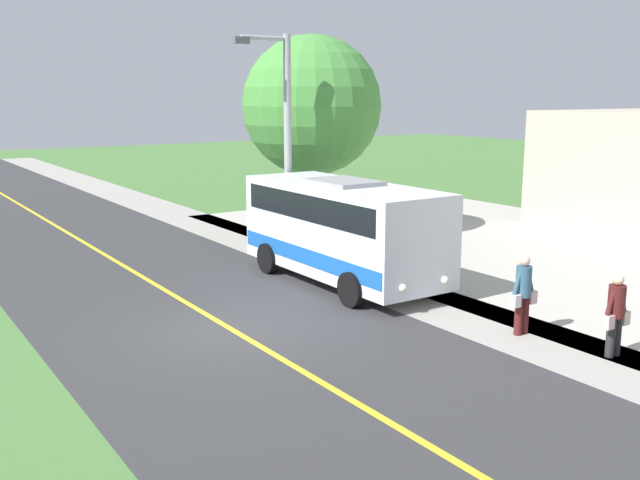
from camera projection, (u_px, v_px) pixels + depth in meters
name	position (u px, v px, depth m)	size (l,w,h in m)	color
ground_plane	(232.00, 330.00, 16.18)	(120.00, 120.00, 0.00)	#477238
road_surface	(232.00, 330.00, 16.18)	(8.00, 100.00, 0.01)	#333335
sidewalk	(408.00, 295.00, 19.01)	(2.40, 100.00, 0.01)	#9E9991
road_centre_line	(232.00, 330.00, 16.18)	(0.16, 100.00, 0.00)	gold
shuttle_bus_front	(343.00, 227.00, 20.00)	(2.71, 6.91, 2.91)	white
pedestrian_with_bags	(616.00, 313.00, 14.38)	(0.72, 0.34, 1.71)	#262628
pedestrian_waiting	(523.00, 292.00, 15.71)	(0.72, 0.34, 1.78)	#4C1919
street_light_pole	(284.00, 136.00, 22.76)	(1.97, 0.24, 7.06)	#9E9EA3
tree_curbside	(312.00, 106.00, 25.81)	(5.03, 5.03, 7.34)	brown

